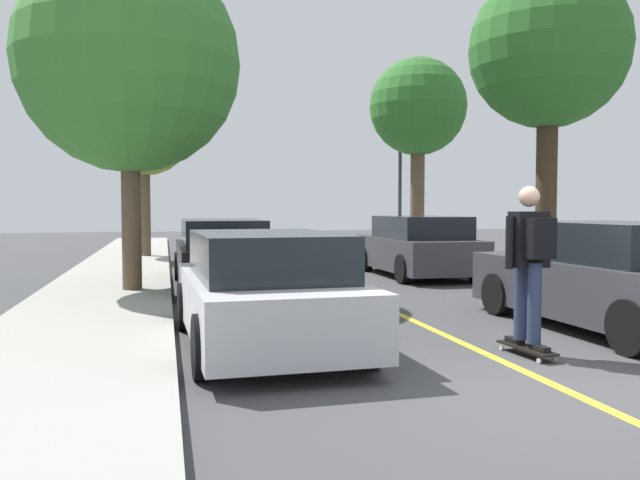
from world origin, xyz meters
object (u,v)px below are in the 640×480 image
object	(u,v)px
skateboard	(527,348)
street_tree_right_near	(418,109)
parked_car_right_near	(418,247)
streetlamp	(400,150)
street_tree_left_nearest	(129,62)
skateboarder	(530,256)
street_tree_left_near	(144,127)
parked_car_left_nearest	(265,291)
parked_car_left_near	(222,254)
parked_car_right_nearest	(613,278)
street_tree_right_nearest	(549,51)

from	to	relation	value
skateboard	street_tree_right_near	bearing A→B (deg)	73.43
parked_car_right_near	streetlamp	bearing A→B (deg)	73.64
street_tree_left_nearest	skateboarder	bearing A→B (deg)	-53.34
street_tree_left_near	skateboard	distance (m)	15.89
parked_car_right_near	skateboard	distance (m)	8.40
street_tree_right_near	skateboarder	bearing A→B (deg)	-106.52
parked_car_left_nearest	skateboard	bearing A→B (deg)	-22.61
parked_car_left_nearest	parked_car_left_near	distance (m)	5.88
parked_car_right_nearest	parked_car_right_near	xyz separation A→B (m)	(-0.00, 6.98, 0.00)
parked_car_left_near	street_tree_right_near	world-z (taller)	street_tree_right_near
street_tree_left_nearest	skateboard	distance (m)	8.65
street_tree_left_near	skateboard	xyz separation A→B (m)	(4.52, -14.68, -4.06)
parked_car_left_near	street_tree_right_near	xyz separation A→B (m)	(6.51, 5.51, 4.00)
parked_car_right_near	skateboard	xyz separation A→B (m)	(-1.99, -8.14, -0.62)
parked_car_left_near	skateboarder	world-z (taller)	skateboarder
parked_car_right_nearest	parked_car_left_nearest	bearing A→B (deg)	-179.95
street_tree_right_nearest	skateboarder	size ratio (longest dim) A/B	3.55
parked_car_left_near	streetlamp	size ratio (longest dim) A/B	0.77
parked_car_left_near	parked_car_left_nearest	bearing A→B (deg)	-89.99
parked_car_left_near	streetlamp	world-z (taller)	streetlamp
skateboarder	parked_car_left_near	bearing A→B (deg)	111.45
parked_car_right_nearest	street_tree_right_nearest	size ratio (longest dim) A/B	0.68
parked_car_left_near	skateboard	distance (m)	7.59
parked_car_right_near	street_tree_right_nearest	world-z (taller)	street_tree_right_nearest
parked_car_right_nearest	parked_car_left_near	bearing A→B (deg)	129.02
parked_car_left_nearest	parked_car_right_nearest	xyz separation A→B (m)	(4.76, 0.00, 0.03)
parked_car_right_near	street_tree_right_nearest	bearing A→B (deg)	-56.35
street_tree_left_nearest	parked_car_left_near	bearing A→B (deg)	29.54
parked_car_left_near	street_tree_right_nearest	size ratio (longest dim) A/B	0.73
streetlamp	skateboard	world-z (taller)	streetlamp
skateboard	streetlamp	bearing A→B (deg)	75.16
street_tree_left_nearest	street_tree_left_near	world-z (taller)	street_tree_left_nearest
street_tree_left_near	streetlamp	distance (m)	8.30
parked_car_right_nearest	street_tree_left_near	distance (m)	15.40
parked_car_left_nearest	parked_car_right_near	xyz separation A→B (m)	(4.76, 6.99, 0.03)
skateboard	parked_car_left_nearest	bearing A→B (deg)	157.39
street_tree_right_nearest	skateboard	world-z (taller)	street_tree_right_nearest
parked_car_right_near	skateboarder	xyz separation A→B (m)	(-1.98, -8.17, 0.42)
parked_car_right_near	skateboard	world-z (taller)	parked_car_right_near
skateboard	street_tree_right_nearest	bearing A→B (deg)	55.90
streetlamp	skateboarder	size ratio (longest dim) A/B	3.37
parked_car_right_near	street_tree_right_nearest	xyz separation A→B (m)	(1.75, -2.63, 4.13)
streetlamp	parked_car_left_near	bearing A→B (deg)	-132.67
parked_car_right_near	street_tree_left_near	bearing A→B (deg)	134.87
street_tree_right_nearest	street_tree_left_nearest	bearing A→B (deg)	176.31
parked_car_left_near	street_tree_right_nearest	xyz separation A→B (m)	(6.51, -1.52, 4.15)
parked_car_left_nearest	street_tree_right_near	bearing A→B (deg)	60.26
street_tree_right_nearest	streetlamp	xyz separation A→B (m)	(0.00, 8.59, -1.27)
parked_car_left_near	streetlamp	bearing A→B (deg)	47.33
parked_car_left_nearest	parked_car_left_near	bearing A→B (deg)	90.01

